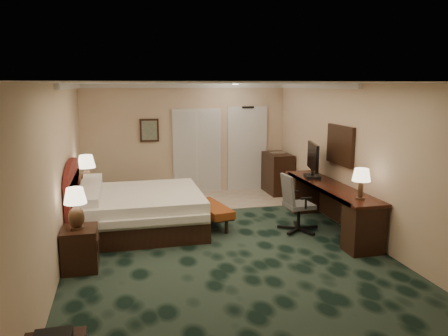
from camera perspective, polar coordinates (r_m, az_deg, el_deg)
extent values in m
cube|color=black|center=(7.52, -0.38, -10.01)|extent=(5.00, 7.50, 0.00)
cube|color=white|center=(7.03, -0.41, 11.04)|extent=(5.00, 7.50, 0.00)
cube|color=beige|center=(10.80, -4.92, 3.74)|extent=(5.00, 0.00, 2.70)
cube|color=beige|center=(3.72, 13.02, -10.29)|extent=(5.00, 0.00, 2.70)
cube|color=beige|center=(7.03, -20.66, -0.73)|extent=(0.00, 7.50, 2.70)
cube|color=beige|center=(8.08, 17.14, 0.92)|extent=(0.00, 7.50, 2.70)
cube|color=#C1A792|center=(10.41, 0.82, -4.03)|extent=(3.20, 1.70, 0.01)
cube|color=silver|center=(11.14, 3.04, 2.43)|extent=(1.02, 0.06, 2.18)
cube|color=#B6B5B4|center=(10.84, -3.56, 2.19)|extent=(1.20, 0.06, 2.10)
cube|color=#436054|center=(10.63, -9.73, 4.87)|extent=(0.45, 0.06, 0.55)
cube|color=white|center=(8.55, 14.95, 2.91)|extent=(0.05, 0.95, 0.75)
cube|color=white|center=(8.31, -10.82, -5.56)|extent=(2.25, 2.08, 0.71)
cube|color=black|center=(6.83, -18.27, -9.97)|extent=(0.50, 0.57, 0.62)
cube|color=black|center=(9.40, -17.07, -4.33)|extent=(0.47, 0.54, 0.59)
cube|color=maroon|center=(8.44, -1.56, -6.18)|extent=(0.65, 1.27, 0.41)
cube|color=black|center=(8.44, 13.56, -4.98)|extent=(0.63, 2.90, 0.84)
cube|color=black|center=(8.89, 11.52, 0.97)|extent=(0.29, 0.89, 0.70)
cube|color=black|center=(10.95, 6.97, -0.69)|extent=(0.53, 0.95, 1.00)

